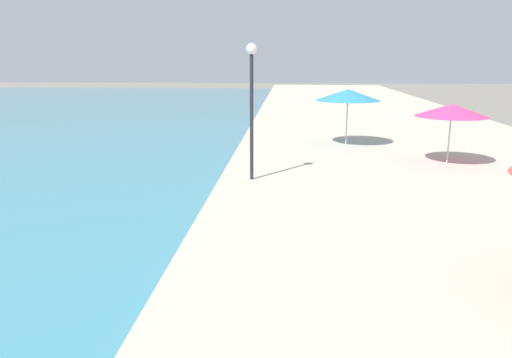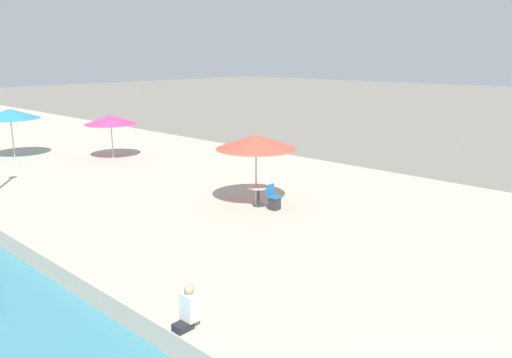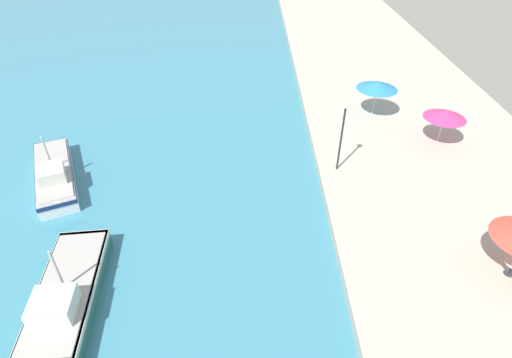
{
  "view_description": "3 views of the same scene",
  "coord_description": "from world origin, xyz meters",
  "px_view_note": "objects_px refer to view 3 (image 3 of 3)",
  "views": [
    {
      "loc": [
        2.4,
        3.11,
        4.71
      ],
      "look_at": [
        1.5,
        16.61,
        1.42
      ],
      "focal_mm": 35.0,
      "sensor_mm": 36.0,
      "label": 1
    },
    {
      "loc": [
        -5.45,
        -0.73,
        6.11
      ],
      "look_at": [
        7.66,
        11.48,
        1.62
      ],
      "focal_mm": 35.0,
      "sensor_mm": 36.0,
      "label": 2
    },
    {
      "loc": [
        -4.15,
        -0.78,
        15.15
      ],
      "look_at": [
        -4.0,
        18.0,
        1.22
      ],
      "focal_mm": 28.0,
      "sensor_mm": 36.0,
      "label": 3
    }
  ],
  "objects_px": {
    "fishing_boat_near": "(66,295)",
    "lamppost": "(343,126)",
    "fishing_boat_mid": "(54,174)",
    "cafe_umbrella_white": "(445,115)",
    "cafe_umbrella_striped": "(377,86)"
  },
  "relations": [
    {
      "from": "lamppost",
      "to": "fishing_boat_mid",
      "type": "bearing_deg",
      "value": -178.4
    },
    {
      "from": "fishing_boat_near",
      "to": "cafe_umbrella_white",
      "type": "relative_size",
      "value": 2.68
    },
    {
      "from": "fishing_boat_mid",
      "to": "cafe_umbrella_white",
      "type": "distance_m",
      "value": 25.58
    },
    {
      "from": "fishing_boat_mid",
      "to": "cafe_umbrella_white",
      "type": "xyz_separation_m",
      "value": [
        25.23,
        3.74,
        2.03
      ]
    },
    {
      "from": "fishing_boat_mid",
      "to": "cafe_umbrella_striped",
      "type": "height_order",
      "value": "fishing_boat_mid"
    },
    {
      "from": "cafe_umbrella_white",
      "to": "lamppost",
      "type": "relative_size",
      "value": 0.61
    },
    {
      "from": "cafe_umbrella_white",
      "to": "lamppost",
      "type": "bearing_deg",
      "value": -156.85
    },
    {
      "from": "fishing_boat_mid",
      "to": "lamppost",
      "type": "xyz_separation_m",
      "value": [
        17.63,
        0.49,
        3.03
      ]
    },
    {
      "from": "cafe_umbrella_striped",
      "to": "fishing_boat_mid",
      "type": "bearing_deg",
      "value": -159.94
    },
    {
      "from": "cafe_umbrella_white",
      "to": "lamppost",
      "type": "xyz_separation_m",
      "value": [
        -7.59,
        -3.25,
        1.0
      ]
    },
    {
      "from": "fishing_boat_mid",
      "to": "cafe_umbrella_white",
      "type": "height_order",
      "value": "fishing_boat_mid"
    },
    {
      "from": "fishing_boat_near",
      "to": "lamppost",
      "type": "height_order",
      "value": "lamppost"
    },
    {
      "from": "cafe_umbrella_striped",
      "to": "lamppost",
      "type": "relative_size",
      "value": 0.67
    },
    {
      "from": "cafe_umbrella_striped",
      "to": "lamppost",
      "type": "bearing_deg",
      "value": -118.53
    },
    {
      "from": "fishing_boat_near",
      "to": "fishing_boat_mid",
      "type": "bearing_deg",
      "value": 108.49
    }
  ]
}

